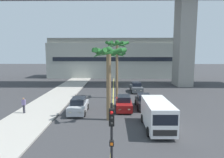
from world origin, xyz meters
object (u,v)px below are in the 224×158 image
object	(u,v)px
delivery_van	(157,114)
palm_tree_far_median	(109,62)
palm_tree_near_median	(117,59)
car_queue_front	(78,106)
pedestrian_near_crosswalk	(24,105)
car_queue_second	(124,103)
car_queue_fourth	(144,102)
car_queue_third	(136,88)
traffic_light_median_near	(112,136)
palm_tree_mid_median	(117,50)

from	to	relation	value
delivery_van	palm_tree_far_median	xyz separation A→B (m)	(-4.10, 2.23, 4.27)
palm_tree_near_median	car_queue_front	bearing A→B (deg)	-103.77
palm_tree_far_median	pedestrian_near_crosswalk	xyz separation A→B (m)	(-8.84, 1.55, -4.56)
car_queue_second	car_queue_fourth	world-z (taller)	same
car_queue_fourth	palm_tree_far_median	size ratio (longest dim) A/B	0.59
palm_tree_far_median	delivery_van	bearing A→B (deg)	-28.54
car_queue_third	palm_tree_near_median	xyz separation A→B (m)	(-3.14, 6.08, 4.50)
car_queue_third	palm_tree_far_median	world-z (taller)	palm_tree_far_median
car_queue_third	pedestrian_near_crosswalk	size ratio (longest dim) A/B	2.55
delivery_van	traffic_light_median_near	distance (m)	8.65
delivery_van	palm_tree_far_median	world-z (taller)	palm_tree_far_median
car_queue_fourth	delivery_van	distance (m)	6.52
car_queue_third	palm_tree_mid_median	distance (m)	8.07
car_queue_third	palm_tree_mid_median	xyz separation A→B (m)	(-3.19, -4.36, 5.99)
palm_tree_near_median	delivery_van	bearing A→B (deg)	-81.79
palm_tree_near_median	palm_tree_far_median	xyz separation A→B (m)	(-0.94, -19.68, 0.33)
car_queue_front	palm_tree_far_median	distance (m)	6.29
delivery_van	palm_tree_near_median	world-z (taller)	palm_tree_near_median
car_queue_fourth	traffic_light_median_near	bearing A→B (deg)	-104.03
palm_tree_far_median	pedestrian_near_crosswalk	size ratio (longest dim) A/B	4.28
car_queue_third	traffic_light_median_near	size ratio (longest dim) A/B	0.98
car_queue_third	palm_tree_near_median	world-z (taller)	palm_tree_near_median
car_queue_second	traffic_light_median_near	size ratio (longest dim) A/B	0.98
car_queue_second	car_queue_front	bearing A→B (deg)	-166.77
car_queue_front	car_queue_second	xyz separation A→B (m)	(4.89, 1.15, 0.00)
palm_tree_near_median	car_queue_third	bearing A→B (deg)	-62.72
pedestrian_near_crosswalk	delivery_van	bearing A→B (deg)	-16.27
car_queue_third	palm_tree_far_median	bearing A→B (deg)	-106.69
pedestrian_near_crosswalk	car_queue_third	bearing A→B (deg)	43.01
palm_tree_far_median	pedestrian_near_crosswalk	bearing A→B (deg)	170.08
palm_tree_near_median	palm_tree_mid_median	xyz separation A→B (m)	(-0.06, -10.44, 1.49)
car_queue_fourth	delivery_van	xyz separation A→B (m)	(0.14, -6.49, 0.57)
car_queue_third	car_queue_fourth	distance (m)	9.34
car_queue_fourth	palm_tree_far_median	distance (m)	7.56
car_queue_second	pedestrian_near_crosswalk	distance (m)	10.59
traffic_light_median_near	palm_tree_mid_median	xyz separation A→B (m)	(0.47, 19.17, 4.00)
car_queue_fourth	palm_tree_near_median	world-z (taller)	palm_tree_near_median
car_queue_front	palm_tree_near_median	bearing A→B (deg)	76.23
palm_tree_near_median	pedestrian_near_crosswalk	bearing A→B (deg)	-118.35
car_queue_front	car_queue_third	size ratio (longest dim) A/B	1.00
car_queue_second	palm_tree_far_median	distance (m)	6.14
car_queue_second	delivery_van	distance (m)	6.24
car_queue_fourth	palm_tree_far_median	xyz separation A→B (m)	(-3.96, -4.26, 4.83)
delivery_van	palm_tree_near_median	xyz separation A→B (m)	(-3.16, 21.91, 3.93)
car_queue_fourth	palm_tree_far_median	world-z (taller)	palm_tree_far_median
pedestrian_near_crosswalk	car_queue_front	bearing A→B (deg)	7.66
car_queue_fourth	delivery_van	world-z (taller)	delivery_van
car_queue_fourth	traffic_light_median_near	distance (m)	14.76
car_queue_second	car_queue_third	world-z (taller)	same
car_queue_fourth	pedestrian_near_crosswalk	size ratio (longest dim) A/B	2.54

